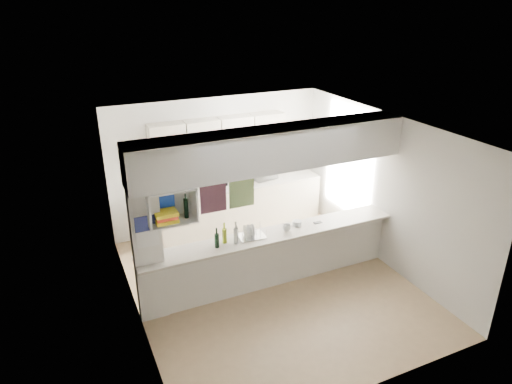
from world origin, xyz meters
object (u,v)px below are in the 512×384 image
bowl (264,165)px  dish_rack (251,232)px  microwave (264,173)px  wine_bottles (226,237)px

bowl → dish_rack: bowl is taller
microwave → wine_bottles: (-1.64, -2.15, -0.01)m
microwave → wine_bottles: 2.71m
dish_rack → wine_bottles: size_ratio=1.14×
bowl → wine_bottles: size_ratio=0.67×
microwave → dish_rack: bearing=49.3°
bowl → wine_bottles: wine_bottles is taller
microwave → dish_rack: microwave is taller
dish_rack → wine_bottles: (-0.43, -0.06, 0.04)m
microwave → wine_bottles: bearing=42.0°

